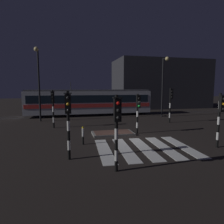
# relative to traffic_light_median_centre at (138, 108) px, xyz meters

# --- Properties ---
(ground_plane) EXTENTS (120.00, 120.00, 0.00)m
(ground_plane) POSITION_rel_traffic_light_median_centre_xyz_m (-0.89, -1.32, -1.98)
(ground_plane) COLOR black
(rail_near) EXTENTS (80.00, 0.12, 0.03)m
(rail_near) POSITION_rel_traffic_light_median_centre_xyz_m (-0.89, 10.11, -1.96)
(rail_near) COLOR #59595E
(rail_near) RESTS_ON ground
(rail_far) EXTENTS (80.00, 0.12, 0.03)m
(rail_far) POSITION_rel_traffic_light_median_centre_xyz_m (-0.89, 11.55, -1.96)
(rail_far) COLOR #59595E
(rail_far) RESTS_ON ground
(crosswalk_zebra) EXTENTS (5.59, 4.73, 0.02)m
(crosswalk_zebra) POSITION_rel_traffic_light_median_centre_xyz_m (-0.89, -3.52, -1.97)
(crosswalk_zebra) COLOR silver
(crosswalk_zebra) RESTS_ON ground
(traffic_island) EXTENTS (3.04, 1.64, 0.18)m
(traffic_island) POSITION_rel_traffic_light_median_centre_xyz_m (-1.87, 0.21, -1.89)
(traffic_island) COLOR slate
(traffic_island) RESTS_ON ground
(traffic_light_median_centre) EXTENTS (0.36, 0.42, 3.00)m
(traffic_light_median_centre) POSITION_rel_traffic_light_median_centre_xyz_m (0.00, 0.00, 0.00)
(traffic_light_median_centre) COLOR black
(traffic_light_median_centre) RESTS_ON ground
(traffic_light_corner_near_right) EXTENTS (0.36, 0.42, 3.15)m
(traffic_light_corner_near_right) POSITION_rel_traffic_light_median_centre_xyz_m (3.28, -4.41, 0.10)
(traffic_light_corner_near_right) COLOR black
(traffic_light_corner_near_right) RESTS_ON ground
(traffic_light_corner_near_left) EXTENTS (0.36, 0.42, 3.30)m
(traffic_light_corner_near_left) POSITION_rel_traffic_light_median_centre_xyz_m (-5.12, -4.43, 0.20)
(traffic_light_corner_near_left) COLOR black
(traffic_light_corner_near_left) RESTS_ON ground
(traffic_light_corner_far_right) EXTENTS (0.36, 0.42, 3.45)m
(traffic_light_corner_far_right) POSITION_rel_traffic_light_median_centre_xyz_m (4.80, 3.71, 0.30)
(traffic_light_corner_far_right) COLOR black
(traffic_light_corner_far_right) RESTS_ON ground
(traffic_light_kerb_mid_left) EXTENTS (0.36, 0.42, 3.16)m
(traffic_light_kerb_mid_left) POSITION_rel_traffic_light_median_centre_xyz_m (-3.26, -6.27, 0.11)
(traffic_light_kerb_mid_left) COLOR black
(traffic_light_kerb_mid_left) RESTS_ON ground
(traffic_light_corner_far_left) EXTENTS (0.36, 0.42, 3.27)m
(traffic_light_corner_far_left) POSITION_rel_traffic_light_median_centre_xyz_m (-6.29, 3.63, 0.18)
(traffic_light_corner_far_left) COLOR black
(traffic_light_corner_far_left) RESTS_ON ground
(street_lamp_trackside_right) EXTENTS (0.44, 1.21, 6.95)m
(street_lamp_trackside_right) POSITION_rel_traffic_light_median_centre_xyz_m (6.04, 7.59, 2.45)
(street_lamp_trackside_right) COLOR black
(street_lamp_trackside_right) RESTS_ON ground
(street_lamp_trackside_left) EXTENTS (0.44, 1.21, 7.35)m
(street_lamp_trackside_left) POSITION_rel_traffic_light_median_centre_xyz_m (-7.83, 7.41, 2.67)
(street_lamp_trackside_left) COLOR black
(street_lamp_trackside_left) RESTS_ON ground
(tram) EXTENTS (15.45, 2.58, 4.15)m
(tram) POSITION_rel_traffic_light_median_centre_xyz_m (-2.32, 10.83, -0.23)
(tram) COLOR silver
(tram) RESTS_ON ground
(bollard_island_edge) EXTENTS (0.12, 0.12, 1.11)m
(bollard_island_edge) POSITION_rel_traffic_light_median_centre_xyz_m (-4.26, -1.94, -1.42)
(bollard_island_edge) COLOR black
(bollard_island_edge) RESTS_ON ground
(building_backdrop) EXTENTS (16.13, 8.00, 8.30)m
(building_backdrop) POSITION_rel_traffic_light_median_centre_xyz_m (11.47, 19.20, 2.17)
(building_backdrop) COLOR #2D2D33
(building_backdrop) RESTS_ON ground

